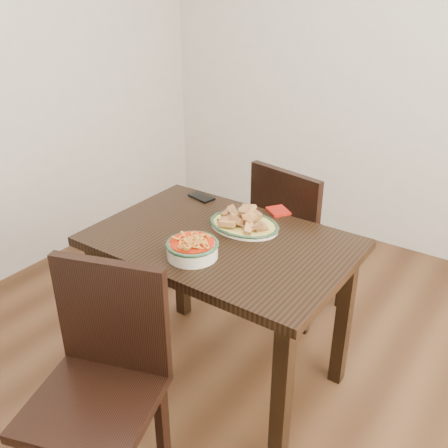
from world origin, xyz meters
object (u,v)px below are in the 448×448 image
Objects in this scene: chair_near at (103,373)px; fish_plate at (244,218)px; dining_table at (221,261)px; chair_far at (295,235)px; smartphone at (201,197)px; noodle_bowl at (192,247)px.

chair_near is 0.86m from fish_plate.
dining_table is 1.22× the size of chair_near.
dining_table is at bearing 67.68° from chair_near.
chair_far reaches higher than smartphone.
chair_near reaches higher than noodle_bowl.
smartphone is at bearing 156.76° from fish_plate.
chair_far is 6.77× the size of smartphone.
noodle_bowl is (-0.03, -0.33, -0.00)m from fish_plate.
fish_plate is (-0.01, -0.49, 0.30)m from chair_far.
noodle_bowl is at bearing 67.24° from chair_near.
dining_table is 0.45m from smartphone.
chair_far reaches higher than dining_table.
fish_plate is 1.50× the size of noodle_bowl.
chair_far and chair_near have the same top height.
chair_near reaches higher than dining_table.
chair_far is at bearing 88.81° from fish_plate.
smartphone reaches higher than dining_table.
dining_table is 0.65m from chair_far.
chair_near is at bearing -61.20° from smartphone.
noodle_bowl is at bearing -95.12° from fish_plate.
chair_far is 4.23× the size of noodle_bowl.
smartphone is at bearing 54.69° from chair_far.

